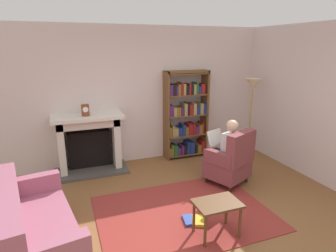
{
  "coord_description": "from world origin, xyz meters",
  "views": [
    {
      "loc": [
        -1.47,
        -3.0,
        2.3
      ],
      "look_at": [
        0.1,
        1.2,
        1.05
      ],
      "focal_mm": 30.59,
      "sensor_mm": 36.0,
      "label": 1
    }
  ],
  "objects": [
    {
      "name": "ground",
      "position": [
        0.0,
        0.0,
        0.0
      ],
      "size": [
        14.0,
        14.0,
        0.0
      ],
      "primitive_type": "plane",
      "color": "brown"
    },
    {
      "name": "back_wall",
      "position": [
        0.0,
        2.55,
        1.35
      ],
      "size": [
        5.6,
        0.1,
        2.7
      ],
      "primitive_type": "cube",
      "color": "silver",
      "rests_on": "ground"
    },
    {
      "name": "fireplace",
      "position": [
        -1.07,
        2.3,
        0.58
      ],
      "size": [
        1.31,
        0.64,
        1.1
      ],
      "color": "#4C4742",
      "rests_on": "ground"
    },
    {
      "name": "floor_lamp",
      "position": [
        2.2,
        1.86,
        1.42
      ],
      "size": [
        0.32,
        0.32,
        1.67
      ],
      "color": "#B7933F",
      "rests_on": "ground"
    },
    {
      "name": "bookshelf",
      "position": [
        0.92,
        2.33,
        0.89
      ],
      "size": [
        0.91,
        0.32,
        1.83
      ],
      "color": "brown",
      "rests_on": "ground"
    },
    {
      "name": "mantel_clock",
      "position": [
        -1.1,
        2.2,
        1.2
      ],
      "size": [
        0.14,
        0.14,
        0.2
      ],
      "color": "brown",
      "rests_on": "fireplace"
    },
    {
      "name": "armchair_reading",
      "position": [
        1.11,
        0.85,
        0.42
      ],
      "size": [
        0.84,
        0.83,
        0.97
      ],
      "rotation": [
        0.0,
        0.0,
        3.57
      ],
      "color": "#331E14",
      "rests_on": "ground"
    },
    {
      "name": "scattered_books",
      "position": [
        0.05,
        0.04,
        0.03
      ],
      "size": [
        0.34,
        0.34,
        0.04
      ],
      "color": "gold",
      "rests_on": "area_rug"
    },
    {
      "name": "seated_reader",
      "position": [
        1.06,
        0.96,
        0.62
      ],
      "size": [
        0.51,
        0.6,
        1.14
      ],
      "rotation": [
        0.0,
        0.0,
        3.57
      ],
      "color": "silver",
      "rests_on": "ground"
    },
    {
      "name": "side_wall_right",
      "position": [
        2.65,
        1.25,
        1.35
      ],
      "size": [
        0.1,
        5.2,
        2.7
      ],
      "primitive_type": "cube",
      "color": "silver",
      "rests_on": "ground"
    },
    {
      "name": "area_rug",
      "position": [
        0.0,
        0.3,
        0.01
      ],
      "size": [
        2.4,
        1.8,
        0.01
      ],
      "primitive_type": "cube",
      "color": "maroon",
      "rests_on": "ground"
    },
    {
      "name": "sofa_floral",
      "position": [
        -1.89,
        0.12,
        0.32
      ],
      "size": [
        0.99,
        1.8,
        0.85
      ],
      "rotation": [
        0.0,
        0.0,
        1.74
      ],
      "color": "#9F5870",
      "rests_on": "ground"
    },
    {
      "name": "side_table",
      "position": [
        0.19,
        -0.29,
        0.39
      ],
      "size": [
        0.56,
        0.39,
        0.46
      ],
      "color": "brown",
      "rests_on": "ground"
    }
  ]
}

